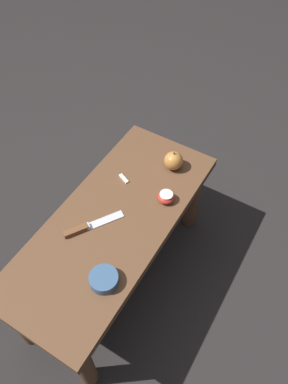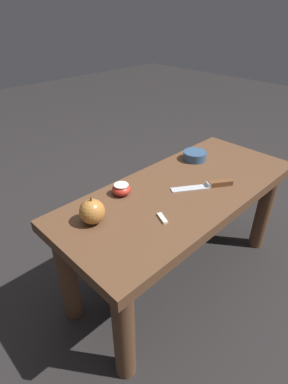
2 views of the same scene
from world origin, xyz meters
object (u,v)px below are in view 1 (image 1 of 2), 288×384
knife (85,227)px  wooden_bench (114,233)px  apple_whole (173,161)px  bowl (104,279)px  apple_cut (166,197)px

knife → wooden_bench: bearing=-5.3°
apple_whole → bowl: 0.59m
knife → apple_cut: bearing=-2.7°
apple_whole → bowl: bearing=-175.3°
apple_cut → bowl: bearing=178.4°
apple_cut → bowl: (-0.42, 0.01, -0.00)m
apple_cut → wooden_bench: bearing=145.7°
knife → apple_whole: size_ratio=2.36×
wooden_bench → apple_whole: (0.36, -0.07, 0.13)m
knife → bowl: bowl is taller
knife → apple_whole: (0.45, -0.14, 0.03)m
wooden_bench → apple_cut: apple_cut is taller
wooden_bench → apple_cut: (0.19, -0.13, 0.11)m
wooden_bench → apple_whole: apple_whole is taller
wooden_bench → knife: (-0.09, 0.07, 0.10)m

